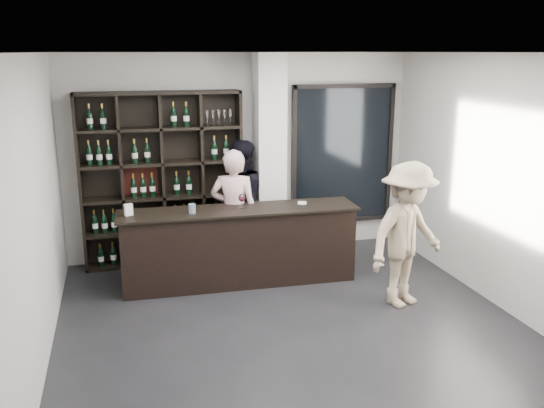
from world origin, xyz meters
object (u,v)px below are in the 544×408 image
object	(u,v)px
customer	(407,235)
taster_black	(240,201)
tasting_counter	(239,246)
taster_pink	(234,213)
wine_shelf	(163,180)

from	to	relation	value
customer	taster_black	bearing A→B (deg)	105.95
tasting_counter	taster_black	distance (m)	0.95
tasting_counter	customer	size ratio (longest dim) A/B	1.76
tasting_counter	taster_pink	bearing A→B (deg)	92.47
taster_pink	customer	distance (m)	2.27
taster_black	customer	bearing A→B (deg)	137.06
taster_pink	tasting_counter	bearing A→B (deg)	111.71
wine_shelf	tasting_counter	bearing A→B (deg)	-50.05
taster_black	taster_pink	bearing A→B (deg)	79.72
wine_shelf	tasting_counter	size ratio (longest dim) A/B	0.79
customer	tasting_counter	bearing A→B (deg)	124.94
wine_shelf	taster_black	xyz separation A→B (m)	(1.05, -0.17, -0.33)
taster_pink	taster_black	bearing A→B (deg)	-88.33
wine_shelf	customer	xyz separation A→B (m)	(2.60, -2.17, -0.34)
wine_shelf	tasting_counter	xyz separation A→B (m)	(0.86, -1.02, -0.70)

